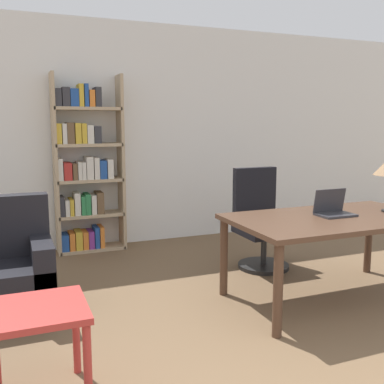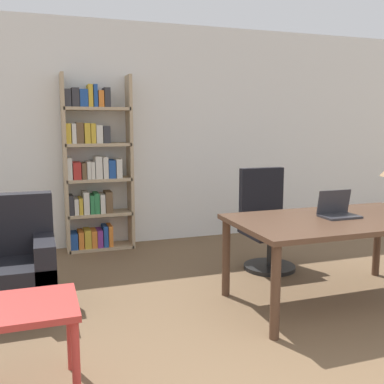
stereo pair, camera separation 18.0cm
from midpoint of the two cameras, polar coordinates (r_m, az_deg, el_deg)
wall_back at (r=5.70m, az=-3.15°, el=7.25°), size 8.00×0.06×2.70m
desk at (r=3.94m, az=19.19°, el=-4.29°), size 1.74×0.98×0.72m
laptop at (r=3.98m, az=19.23°, el=-2.29°), size 0.31×0.21×0.22m
office_chair at (r=4.75m, az=10.55°, el=-4.06°), size 0.53×0.53×1.03m
side_table_blue at (r=2.64m, az=-18.10°, el=-15.30°), size 0.52×0.50×0.54m
armchair at (r=3.90m, az=-21.43°, el=-9.64°), size 0.78×0.66×0.92m
bookshelf at (r=5.37m, az=-11.44°, el=2.80°), size 0.79×0.28×2.05m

